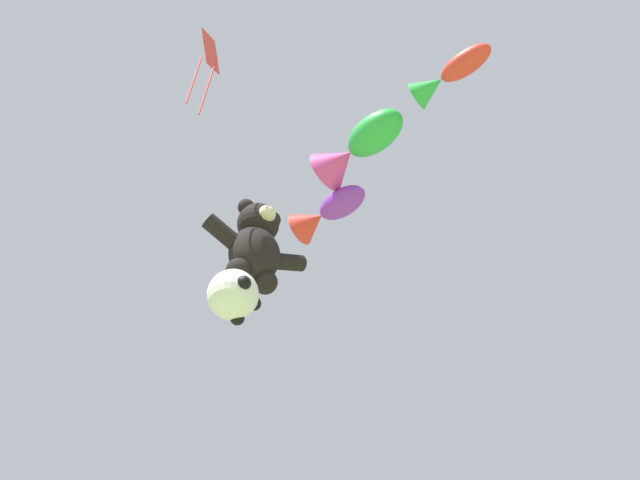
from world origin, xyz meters
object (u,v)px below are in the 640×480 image
fish_kite_emerald (356,148)px  diamond_kite (209,59)px  fish_kite_crimson (447,76)px  teddy_bear_kite (256,244)px  fish_kite_violet (326,213)px  soccer_ball_kite (234,295)px

fish_kite_emerald → diamond_kite: fish_kite_emerald is taller
diamond_kite → fish_kite_crimson: bearing=-25.3°
teddy_bear_kite → fish_kite_violet: 4.07m
teddy_bear_kite → soccer_ball_kite: (-0.35, -0.20, -1.52)m
teddy_bear_kite → fish_kite_crimson: fish_kite_crimson is taller
soccer_ball_kite → fish_kite_violet: size_ratio=0.42×
soccer_ball_kite → fish_kite_crimson: 6.61m
soccer_ball_kite → fish_kite_emerald: bearing=-9.0°
soccer_ball_kite → fish_kite_crimson: size_ratio=0.46×
fish_kite_crimson → diamond_kite: fish_kite_crimson is taller
diamond_kite → fish_kite_violet: bearing=26.6°
soccer_ball_kite → diamond_kite: size_ratio=0.31×
teddy_bear_kite → diamond_kite: diamond_kite is taller
diamond_kite → teddy_bear_kite: bearing=27.5°
fish_kite_violet → soccer_ball_kite: bearing=-153.7°
fish_kite_violet → diamond_kite: size_ratio=0.73×
teddy_bear_kite → fish_kite_crimson: 5.39m
fish_kite_emerald → fish_kite_crimson: bearing=-77.1°
teddy_bear_kite → fish_kite_violet: size_ratio=0.98×
diamond_kite → fish_kite_emerald: bearing=6.3°
fish_kite_emerald → soccer_ball_kite: bearing=171.0°
soccer_ball_kite → fish_kite_violet: 5.57m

